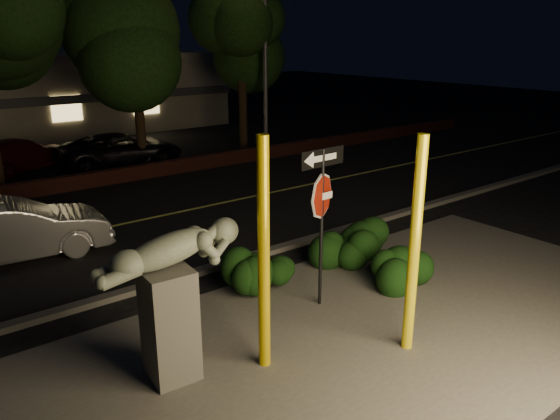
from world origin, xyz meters
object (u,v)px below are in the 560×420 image
at_px(yellow_pole_left, 264,257).
at_px(parked_car_dark, 122,150).
at_px(signpost, 322,197).
at_px(silver_sedan, 12,231).
at_px(yellow_pole_right, 414,247).
at_px(parked_car_darkred, 19,155).
at_px(streetlight, 262,23).
at_px(sculpture, 170,289).

xyz_separation_m(yellow_pole_left, parked_car_dark, (3.63, 14.32, -1.16)).
bearing_deg(signpost, silver_sedan, 121.43).
bearing_deg(parked_car_dark, signpost, 178.76).
relative_size(yellow_pole_right, signpost, 1.17).
bearing_deg(parked_car_darkred, signpost, 159.79).
bearing_deg(parked_car_dark, parked_car_darkred, 70.72).
bearing_deg(silver_sedan, signpost, -140.42).
bearing_deg(yellow_pole_right, streetlight, 62.91).
bearing_deg(signpost, streetlight, 55.64).
bearing_deg(signpost, yellow_pole_right, -89.34).
relative_size(streetlight, parked_car_darkred, 2.11).
bearing_deg(yellow_pole_left, signpost, 25.71).
relative_size(signpost, parked_car_darkred, 0.71).
height_order(yellow_pole_right, streetlight, streetlight).
distance_m(yellow_pole_left, parked_car_dark, 14.82).
xyz_separation_m(signpost, streetlight, (6.95, 11.34, 3.19)).
height_order(streetlight, parked_car_darkred, streetlight).
relative_size(signpost, sculpture, 1.29).
bearing_deg(streetlight, sculpture, -148.07).
xyz_separation_m(yellow_pole_right, streetlight, (6.83, 13.35, 3.56)).
relative_size(yellow_pole_left, parked_car_darkred, 0.85).
xyz_separation_m(silver_sedan, parked_car_dark, (5.65, 7.46, -0.05)).
relative_size(yellow_pole_left, sculpture, 1.54).
xyz_separation_m(yellow_pole_left, yellow_pole_right, (2.13, -1.04, -0.04)).
xyz_separation_m(yellow_pole_right, parked_car_darkred, (-1.88, 16.93, -1.15)).
bearing_deg(yellow_pole_left, parked_car_darkred, 89.10).
xyz_separation_m(signpost, silver_sedan, (-4.02, 5.90, -1.45)).
height_order(signpost, sculpture, signpost).
distance_m(yellow_pole_right, streetlight, 15.41).
distance_m(yellow_pole_right, parked_car_dark, 15.47).
relative_size(signpost, streetlight, 0.34).
xyz_separation_m(sculpture, parked_car_darkred, (1.49, 15.31, -0.83)).
relative_size(yellow_pole_right, parked_car_dark, 0.76).
xyz_separation_m(signpost, parked_car_dark, (1.62, 13.35, -1.50)).
bearing_deg(streetlight, parked_car_dark, 142.26).
bearing_deg(sculpture, signpost, 10.31).
bearing_deg(parked_car_dark, yellow_pole_right, -179.88).
height_order(yellow_pole_left, yellow_pole_right, yellow_pole_left).
relative_size(yellow_pole_left, signpost, 1.20).
height_order(yellow_pole_right, silver_sedan, yellow_pole_right).
bearing_deg(yellow_pole_right, yellow_pole_left, 154.00).
xyz_separation_m(streetlight, parked_car_dark, (-5.33, 2.01, -4.69)).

